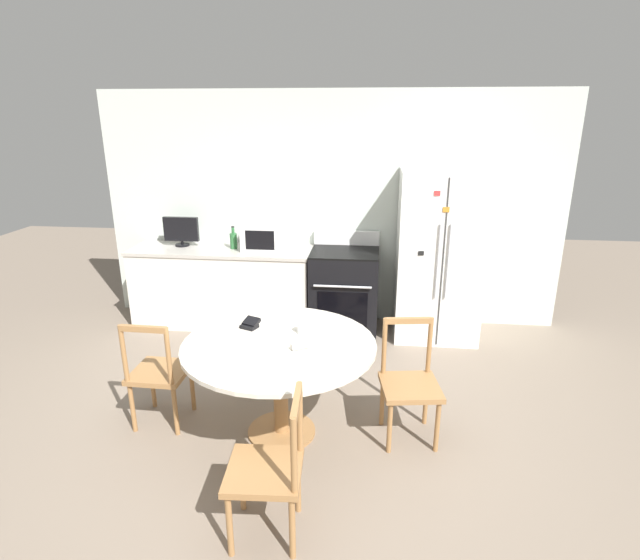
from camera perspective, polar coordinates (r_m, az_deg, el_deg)
The scene contains 15 objects.
ground_plane at distance 3.83m, azimuth -2.96°, elevation -19.22°, with size 14.00×14.00×0.00m, color gray.
back_wall at distance 5.76m, azimuth 1.09°, elevation 8.05°, with size 5.20×0.10×2.60m.
kitchen_counter at distance 5.86m, azimuth -10.96°, elevation -0.69°, with size 2.04×0.64×0.90m.
refrigerator at distance 5.46m, azimuth 13.40°, elevation 2.68°, with size 0.88×0.72×1.80m.
oven_range at distance 5.58m, azimuth 2.81°, elevation -1.15°, with size 0.74×0.68×1.08m.
microwave at distance 5.59m, azimuth -5.97°, elevation 4.99°, with size 0.54×0.38×0.30m.
countertop_tv at distance 5.91m, azimuth -15.58°, elevation 5.48°, with size 0.40×0.16×0.33m.
counter_bottle at distance 5.68m, azimuth -9.86°, elevation 4.51°, with size 0.08×0.08×0.25m.
dining_table at distance 3.71m, azimuth -4.63°, elevation -8.81°, with size 1.41×1.41×0.76m.
dining_chair_near at distance 3.01m, azimuth -5.80°, elevation -20.83°, with size 0.45×0.45×0.90m.
dining_chair_left at distance 4.11m, azimuth -17.94°, elevation -10.11°, with size 0.43×0.43×0.90m.
dining_chair_right at distance 3.83m, azimuth 10.19°, elevation -11.66°, with size 0.48×0.48×0.90m.
candle_glass at distance 3.78m, azimuth -1.95°, elevation -5.56°, with size 0.09×0.09×0.09m.
folded_napkin at distance 3.54m, azimuth -2.17°, elevation -7.50°, with size 0.15×0.12×0.05m.
wallet at distance 3.92m, azimuth -7.96°, elevation -5.00°, with size 0.16×0.16×0.07m.
Camera 1 is at (0.52, -2.99, 2.34)m, focal length 28.00 mm.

